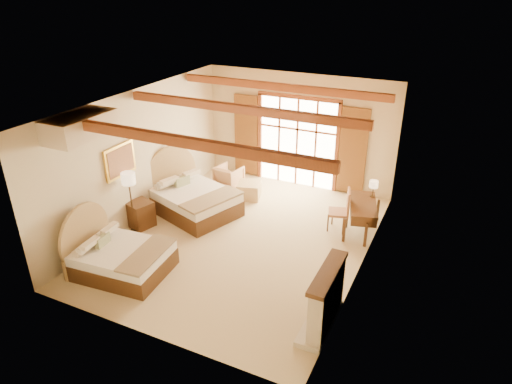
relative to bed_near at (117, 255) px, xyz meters
The scene contains 19 objects.
floor 2.86m from the bed_near, 51.53° to the left, with size 7.00×7.00×0.00m, color #CFB788.
wall_back 6.11m from the bed_near, 72.85° to the left, with size 5.50×5.50×0.00m, color beige.
wall_left 2.73m from the bed_near, 113.91° to the left, with size 7.00×7.00×0.00m, color beige.
wall_right 5.18m from the bed_near, 26.20° to the left, with size 7.00×7.00×0.00m, color beige.
ceiling 4.01m from the bed_near, 51.53° to the left, with size 7.00×7.00×0.00m, color #B87641.
ceiling_beams 3.93m from the bed_near, 51.53° to the left, with size 5.39×4.60×0.18m, color #9C4B21, non-canonical shape.
french_doors 6.00m from the bed_near, 72.68° to the left, with size 3.95×0.08×2.60m.
fireplace 4.37m from the bed_near, ahead, with size 0.46×1.40×1.16m.
painting 2.23m from the bed_near, 122.53° to the left, with size 0.06×0.95×0.75m.
canopy_valance 2.67m from the bed_near, 160.79° to the left, with size 0.70×1.40×0.45m, color beige.
bed_near is the anchor object (origin of this frame).
bed_far 2.83m from the bed_near, 91.22° to the left, with size 2.54×2.14×1.36m.
nightstand 1.85m from the bed_near, 113.48° to the left, with size 0.53×0.53×0.63m, color #4C3216.
floor_lamp 1.85m from the bed_near, 117.15° to the left, with size 0.32×0.32×1.50m.
armchair 4.63m from the bed_near, 88.65° to the left, with size 0.67×0.69×0.63m, color tan.
ottoman 4.33m from the bed_near, 77.35° to the left, with size 0.59×0.59×0.43m, color tan.
desk 5.60m from the bed_near, 41.90° to the left, with size 0.94×1.49×0.74m.
desk_chair 5.11m from the bed_near, 44.24° to the left, with size 0.58×0.58×1.05m.
desk_lamp 6.01m from the bed_near, 44.33° to the left, with size 0.21×0.21×0.41m.
Camera 1 is at (4.19, -8.10, 5.57)m, focal length 32.00 mm.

